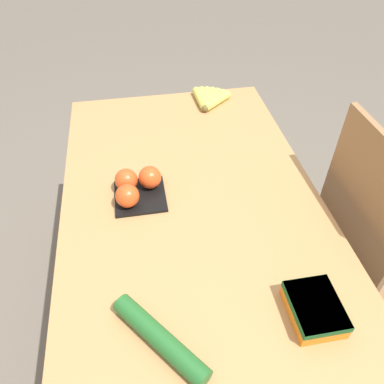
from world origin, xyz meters
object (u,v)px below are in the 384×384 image
at_px(chair, 371,248).
at_px(banana_bunch, 209,100).
at_px(carrot_bag, 315,308).
at_px(tomato_pack, 136,186).
at_px(cucumber_near, 160,338).

bearing_deg(chair, banana_bunch, 30.23).
distance_m(chair, banana_bunch, 0.87).
relative_size(banana_bunch, carrot_bag, 1.18).
bearing_deg(banana_bunch, tomato_pack, -33.44).
height_order(chair, cucumber_near, chair).
bearing_deg(banana_bunch, cucumber_near, -17.65).
xyz_separation_m(banana_bunch, cucumber_near, (1.02, -0.33, 0.01)).
bearing_deg(cucumber_near, banana_bunch, 162.35).
bearing_deg(cucumber_near, tomato_pack, -177.61).
xyz_separation_m(chair, carrot_bag, (0.30, -0.40, 0.24)).
distance_m(banana_bunch, carrot_bag, 1.02).
bearing_deg(carrot_bag, chair, 127.14).
xyz_separation_m(chair, cucumber_near, (0.31, -0.77, 0.24)).
relative_size(carrot_bag, cucumber_near, 0.60).
distance_m(banana_bunch, tomato_pack, 0.63).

